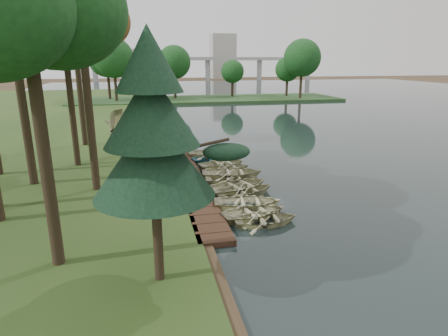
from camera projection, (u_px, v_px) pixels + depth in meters
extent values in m
plane|color=#3D2F1D|center=(218.00, 185.00, 23.04)|extent=(300.00, 300.00, 0.00)
cube|color=black|center=(417.00, 120.00, 47.88)|extent=(130.00, 200.00, 0.05)
cube|color=#331F14|center=(192.00, 184.00, 22.67)|extent=(1.60, 16.00, 0.30)
cube|color=#25441E|center=(208.00, 99.00, 71.56)|extent=(50.00, 14.00, 0.45)
cylinder|color=black|center=(78.00, 87.00, 66.12)|extent=(0.50, 0.50, 4.80)
sphere|color=#174418|center=(76.00, 66.00, 65.13)|extent=(5.60, 5.60, 5.60)
cylinder|color=black|center=(117.00, 87.00, 67.47)|extent=(0.50, 0.50, 4.80)
sphere|color=#174418|center=(115.00, 66.00, 66.47)|extent=(5.60, 5.60, 5.60)
cylinder|color=black|center=(154.00, 86.00, 68.82)|extent=(0.50, 0.50, 4.80)
sphere|color=#174418|center=(153.00, 66.00, 67.82)|extent=(5.60, 5.60, 5.60)
cylinder|color=black|center=(190.00, 86.00, 70.16)|extent=(0.50, 0.50, 4.80)
sphere|color=#174418|center=(190.00, 66.00, 69.17)|extent=(5.60, 5.60, 5.60)
cylinder|color=black|center=(225.00, 85.00, 71.51)|extent=(0.50, 0.50, 4.80)
sphere|color=#174418|center=(225.00, 66.00, 70.51)|extent=(5.60, 5.60, 5.60)
cylinder|color=black|center=(258.00, 85.00, 72.86)|extent=(0.50, 0.50, 4.80)
sphere|color=#174418|center=(259.00, 65.00, 71.86)|extent=(5.60, 5.60, 5.60)
cylinder|color=black|center=(291.00, 84.00, 74.20)|extent=(0.50, 0.50, 4.80)
sphere|color=#174418|center=(291.00, 65.00, 73.21)|extent=(5.60, 5.60, 5.60)
cube|color=#A5A5A0|center=(180.00, 59.00, 135.58)|extent=(90.00, 4.00, 1.20)
cylinder|color=#A5A5A0|center=(95.00, 70.00, 130.62)|extent=(1.80, 1.80, 8.00)
cylinder|color=#A5A5A0|center=(153.00, 70.00, 134.66)|extent=(1.80, 1.80, 8.00)
cylinder|color=#A5A5A0|center=(208.00, 70.00, 138.70)|extent=(1.80, 1.80, 8.00)
cylinder|color=#A5A5A0|center=(259.00, 70.00, 142.74)|extent=(1.80, 1.80, 8.00)
cylinder|color=#A5A5A0|center=(308.00, 69.00, 146.78)|extent=(1.80, 1.80, 8.00)
cube|color=#A5A5A0|center=(223.00, 56.00, 158.13)|extent=(10.00, 8.00, 18.00)
cube|color=#A5A5A0|center=(139.00, 64.00, 156.59)|extent=(8.00, 8.00, 12.00)
imported|color=#B6B283|center=(266.00, 217.00, 17.35)|extent=(3.05, 2.18, 0.63)
imported|color=#B6B283|center=(255.00, 211.00, 18.05)|extent=(3.62, 2.87, 0.68)
imported|color=#B6B283|center=(247.00, 201.00, 19.31)|extent=(3.82, 2.96, 0.73)
imported|color=#B6B283|center=(244.00, 189.00, 21.01)|extent=(4.09, 3.33, 0.74)
imported|color=#B6B283|center=(238.00, 185.00, 21.65)|extent=(4.71, 4.03, 0.82)
imported|color=#B6B283|center=(231.00, 178.00, 23.18)|extent=(3.47, 2.64, 0.67)
imported|color=#B6B283|center=(232.00, 172.00, 24.21)|extent=(4.18, 3.19, 0.81)
imported|color=#B6B283|center=(227.00, 166.00, 25.71)|extent=(3.14, 2.25, 0.65)
imported|color=#B6B283|center=(222.00, 163.00, 26.53)|extent=(3.89, 3.16, 0.71)
imported|color=#286771|center=(214.00, 157.00, 28.02)|extent=(3.63, 2.83, 0.69)
imported|color=#B6B283|center=(214.00, 153.00, 29.13)|extent=(4.55, 3.68, 0.83)
imported|color=#B6B283|center=(121.00, 152.00, 28.48)|extent=(4.40, 4.00, 0.75)
cylinder|color=black|center=(42.00, 138.00, 12.32)|extent=(0.42, 0.42, 9.23)
cylinder|color=black|center=(89.00, 107.00, 20.13)|extent=(0.43, 0.43, 9.33)
ellipsoid|color=brown|center=(80.00, 14.00, 18.84)|extent=(3.60, 3.60, 3.06)
cylinder|color=black|center=(20.00, 85.00, 20.78)|extent=(0.47, 0.47, 11.48)
cylinder|color=black|center=(71.00, 103.00, 25.16)|extent=(0.41, 0.41, 8.64)
ellipsoid|color=#174418|center=(64.00, 35.00, 23.96)|extent=(4.56, 4.56, 3.87)
cylinder|color=black|center=(79.00, 81.00, 31.15)|extent=(0.46, 0.46, 10.88)
ellipsoid|color=#174418|center=(71.00, 11.00, 29.64)|extent=(4.10, 4.10, 3.48)
cylinder|color=black|center=(157.00, 231.00, 12.16)|extent=(0.32, 0.32, 3.48)
cone|color=black|center=(153.00, 155.00, 11.45)|extent=(3.80, 3.80, 2.60)
cone|color=black|center=(151.00, 109.00, 11.06)|extent=(2.90, 2.90, 2.25)
cone|color=black|center=(148.00, 58.00, 10.66)|extent=(2.00, 2.00, 1.90)
cone|color=#3F661E|center=(177.00, 186.00, 20.40)|extent=(0.60, 0.60, 0.96)
cone|color=#3F661E|center=(171.00, 162.00, 25.38)|extent=(0.60, 0.60, 0.94)
cone|color=#3F661E|center=(125.00, 152.00, 27.93)|extent=(0.60, 0.60, 0.97)
cone|color=#3F661E|center=(166.00, 146.00, 29.69)|extent=(0.60, 0.60, 1.09)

